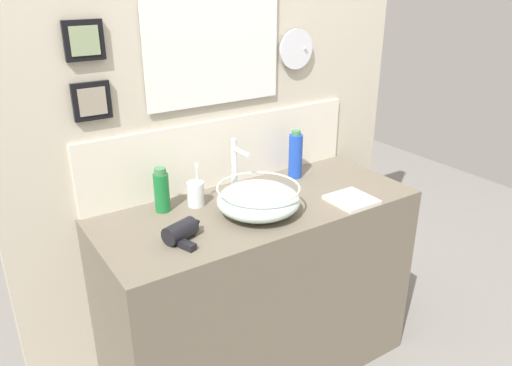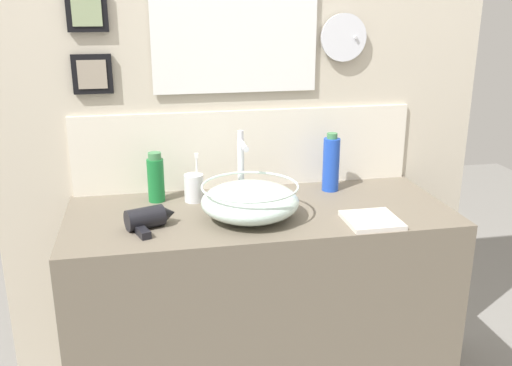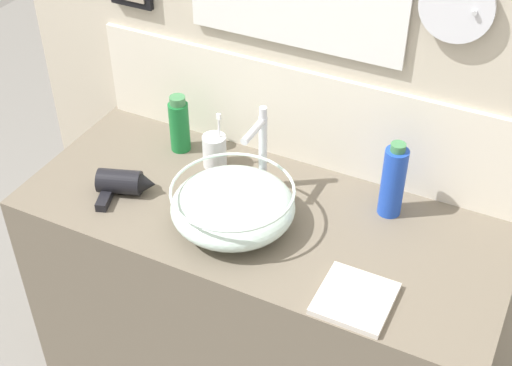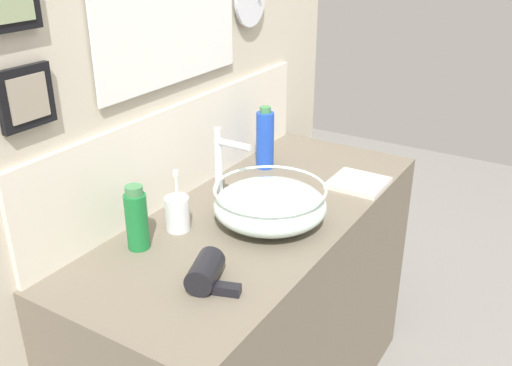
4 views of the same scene
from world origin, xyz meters
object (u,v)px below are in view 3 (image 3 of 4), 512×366
at_px(glass_bowl_sink, 233,205).
at_px(toothbrush_cup, 215,151).
at_px(faucet, 261,145).
at_px(hair_drier, 124,183).
at_px(soap_dispenser, 179,125).
at_px(hand_towel, 355,299).
at_px(lotion_bottle, 393,181).

height_order(glass_bowl_sink, toothbrush_cup, toothbrush_cup).
distance_m(faucet, hair_drier, 0.40).
height_order(faucet, hair_drier, faucet).
relative_size(faucet, toothbrush_cup, 1.47).
relative_size(glass_bowl_sink, hair_drier, 1.88).
xyz_separation_m(soap_dispenser, hand_towel, (0.69, -0.35, -0.08)).
distance_m(faucet, hand_towel, 0.50).
bearing_deg(faucet, glass_bowl_sink, -90.00).
xyz_separation_m(faucet, lotion_bottle, (0.36, 0.06, -0.04)).
bearing_deg(faucet, soap_dispenser, 167.30).
xyz_separation_m(hair_drier, lotion_bottle, (0.69, 0.25, 0.07)).
bearing_deg(hair_drier, soap_dispenser, 83.21).
distance_m(lotion_bottle, soap_dispenser, 0.66).
height_order(hair_drier, lotion_bottle, lotion_bottle).
xyz_separation_m(toothbrush_cup, lotion_bottle, (0.52, 0.02, 0.06)).
bearing_deg(soap_dispenser, faucet, -12.70).
xyz_separation_m(faucet, soap_dispenser, (-0.30, 0.07, -0.06)).
distance_m(lotion_bottle, hand_towel, 0.36).
bearing_deg(hand_towel, faucet, 143.68).
height_order(glass_bowl_sink, hand_towel, glass_bowl_sink).
relative_size(glass_bowl_sink, soap_dispenser, 1.80).
distance_m(toothbrush_cup, hand_towel, 0.64).
distance_m(glass_bowl_sink, hand_towel, 0.41).
bearing_deg(glass_bowl_sink, faucet, 90.00).
height_order(toothbrush_cup, lotion_bottle, lotion_bottle).
xyz_separation_m(glass_bowl_sink, lotion_bottle, (0.36, 0.23, 0.04)).
distance_m(hair_drier, lotion_bottle, 0.74).
bearing_deg(lotion_bottle, hand_towel, -85.14).
relative_size(glass_bowl_sink, toothbrush_cup, 1.85).
xyz_separation_m(lotion_bottle, soap_dispenser, (-0.66, 0.00, -0.02)).
bearing_deg(soap_dispenser, hand_towel, -27.08).
xyz_separation_m(toothbrush_cup, hand_towel, (0.55, -0.32, -0.04)).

